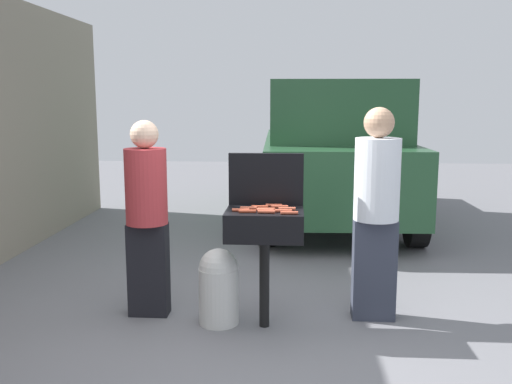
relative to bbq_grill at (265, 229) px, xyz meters
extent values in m
plane|color=slate|center=(-0.10, -0.26, -0.80)|extent=(24.00, 24.00, 0.00)
cylinder|color=black|center=(0.00, 0.00, -0.44)|extent=(0.08, 0.08, 0.72)
cube|color=black|center=(0.00, 0.00, 0.03)|extent=(0.60, 0.44, 0.22)
cube|color=black|center=(0.00, 0.22, 0.35)|extent=(0.60, 0.05, 0.42)
cylinder|color=#C6593D|center=(-0.13, 0.01, 0.16)|extent=(0.13, 0.03, 0.03)
cylinder|color=#B74C33|center=(0.11, 0.09, 0.16)|extent=(0.13, 0.03, 0.03)
cylinder|color=#C6593D|center=(0.17, 0.01, 0.16)|extent=(0.13, 0.03, 0.03)
cylinder|color=#B74C33|center=(0.01, -0.02, 0.16)|extent=(0.13, 0.03, 0.03)
cylinder|color=#B74C33|center=(0.15, -0.08, 0.16)|extent=(0.13, 0.03, 0.03)
cylinder|color=#B74C33|center=(0.07, 0.14, 0.16)|extent=(0.13, 0.03, 0.03)
cylinder|color=#C6593D|center=(0.01, -0.06, 0.16)|extent=(0.13, 0.04, 0.03)
cylinder|color=#B74C33|center=(0.19, -0.15, 0.16)|extent=(0.13, 0.03, 0.03)
cylinder|color=#AD4228|center=(-0.04, 0.07, 0.16)|extent=(0.13, 0.04, 0.03)
cylinder|color=#AD4228|center=(-0.12, -0.11, 0.16)|extent=(0.13, 0.04, 0.03)
cylinder|color=#B74C33|center=(-0.18, -0.07, 0.16)|extent=(0.13, 0.03, 0.03)
cylinder|color=#B74C33|center=(0.02, -0.12, 0.16)|extent=(0.13, 0.03, 0.03)
cylinder|color=silver|center=(-0.37, 0.04, -0.57)|extent=(0.32, 0.32, 0.46)
sphere|color=silver|center=(-0.37, 0.04, -0.34)|extent=(0.31, 0.31, 0.31)
cube|color=black|center=(-0.97, 0.19, -0.41)|extent=(0.32, 0.18, 0.78)
cylinder|color=#B23338|center=(-0.97, 0.19, 0.29)|extent=(0.34, 0.34, 0.62)
sphere|color=beige|center=(-0.97, 0.19, 0.71)|extent=(0.23, 0.23, 0.23)
cube|color=#333847|center=(0.88, 0.24, -0.38)|extent=(0.35, 0.19, 0.83)
cylinder|color=silver|center=(0.88, 0.24, 0.36)|extent=(0.36, 0.36, 0.66)
sphere|color=tan|center=(0.88, 0.24, 0.81)|extent=(0.24, 0.24, 0.24)
cube|color=#234C2D|center=(0.77, 4.08, -0.03)|extent=(2.03, 4.45, 0.90)
cube|color=#234C2D|center=(0.77, 3.88, 0.82)|extent=(1.84, 2.65, 0.80)
cylinder|color=black|center=(1.72, 2.57, -0.48)|extent=(0.24, 0.65, 0.64)
cylinder|color=black|center=(-0.09, 2.52, -0.48)|extent=(0.24, 0.65, 0.64)
cylinder|color=black|center=(1.63, 5.65, -0.48)|extent=(0.24, 0.65, 0.64)
cylinder|color=black|center=(-0.18, 5.60, -0.48)|extent=(0.24, 0.65, 0.64)
camera|label=1|loc=(0.22, -4.28, 1.00)|focal=39.81mm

